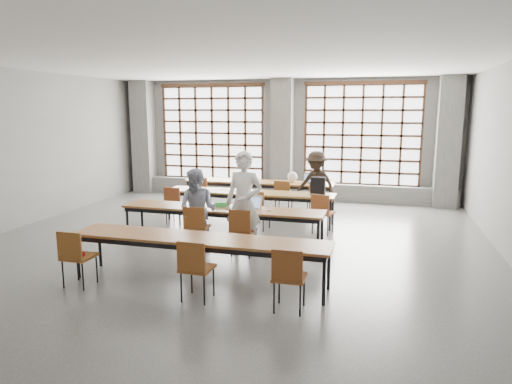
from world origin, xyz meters
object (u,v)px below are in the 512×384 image
(student_female, at_px, (198,210))
(mouse, at_px, (269,210))
(student_male, at_px, (244,204))
(laptop_back, at_px, (310,180))
(chair_front_right, at_px, (242,227))
(phone, at_px, (229,209))
(chair_front_left, at_px, (196,224))
(chair_near_mid, at_px, (195,264))
(laptop_front, at_px, (252,205))
(desk_row_b, at_px, (249,194))
(chair_near_left, at_px, (75,253))
(desk_row_c, at_px, (222,211))
(desk_row_d, at_px, (199,241))
(plastic_bag, at_px, (292,177))
(chair_back_left, at_px, (201,190))
(chair_mid_centre, at_px, (258,206))
(chair_near_right, at_px, (289,273))
(chair_back_right, at_px, (316,196))
(desk_row_a, at_px, (259,184))
(chair_mid_right, at_px, (322,210))
(green_box, at_px, (221,205))
(chair_back_mid, at_px, (283,194))
(red_pouch, at_px, (79,254))
(chair_mid_left, at_px, (175,201))
(student_back, at_px, (316,184))

(student_female, height_order, mouse, student_female)
(student_male, relative_size, laptop_back, 5.01)
(chair_front_right, distance_m, phone, 0.70)
(chair_front_left, bearing_deg, chair_front_right, -0.03)
(chair_near_mid, distance_m, laptop_front, 2.81)
(desk_row_b, distance_m, phone, 1.95)
(desk_row_b, xyz_separation_m, chair_near_left, (-1.35, -4.53, -0.13))
(desk_row_c, bearing_deg, desk_row_d, -80.07)
(chair_front_right, distance_m, plastic_bag, 4.11)
(desk_row_d, relative_size, phone, 30.77)
(laptop_back, height_order, phone, laptop_back)
(chair_back_left, distance_m, chair_mid_centre, 2.52)
(chair_near_right, bearing_deg, chair_back_right, 94.28)
(plastic_bag, bearing_deg, laptop_front, -92.56)
(student_male, xyz_separation_m, plastic_bag, (0.13, 3.97, -0.07))
(chair_back_right, xyz_separation_m, chair_front_right, (-0.86, -3.42, 0.00))
(chair_back_right, bearing_deg, chair_near_left, -116.98)
(student_female, distance_m, phone, 0.63)
(laptop_front, bearing_deg, plastic_bag, 87.44)
(chair_back_left, xyz_separation_m, mouse, (2.52, -2.81, 0.21))
(desk_row_a, relative_size, chair_back_left, 4.55)
(desk_row_a, xyz_separation_m, chair_near_right, (2.03, -6.11, -0.13))
(chair_mid_right, bearing_deg, green_box, -148.34)
(desk_row_d, bearing_deg, plastic_bag, 86.20)
(student_female, relative_size, plastic_bag, 5.40)
(chair_back_mid, xyz_separation_m, chair_mid_right, (1.17, -1.57, 0.00))
(chair_near_left, xyz_separation_m, laptop_back, (2.52, 6.22, 0.25))
(red_pouch, bearing_deg, desk_row_c, 62.85)
(chair_near_mid, distance_m, student_female, 2.36)
(chair_near_right, distance_m, mouse, 2.83)
(chair_back_right, relative_size, chair_near_right, 1.00)
(laptop_back, relative_size, phone, 2.91)
(chair_back_right, bearing_deg, chair_mid_left, -152.61)
(red_pouch, bearing_deg, chair_mid_centre, 65.59)
(desk_row_a, relative_size, student_male, 2.11)
(desk_row_d, height_order, chair_mid_left, chair_mid_left)
(chair_near_right, distance_m, plastic_bag, 6.27)
(student_female, bearing_deg, chair_near_left, -113.95)
(green_box, height_order, red_pouch, green_box)
(desk_row_d, xyz_separation_m, red_pouch, (-1.70, -0.55, -0.16))
(chair_back_right, relative_size, mouse, 8.98)
(chair_back_mid, relative_size, chair_mid_centre, 1.00)
(desk_row_a, height_order, desk_row_b, same)
(desk_row_d, relative_size, student_back, 2.47)
(desk_row_c, relative_size, desk_row_d, 1.00)
(student_female, xyz_separation_m, laptop_front, (0.88, 0.60, 0.02))
(chair_front_right, bearing_deg, chair_back_right, 75.94)
(chair_mid_centre, distance_m, green_box, 1.24)
(laptop_front, xyz_separation_m, red_pouch, (-1.92, -2.71, -0.29))
(chair_mid_left, bearing_deg, laptop_front, -27.14)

